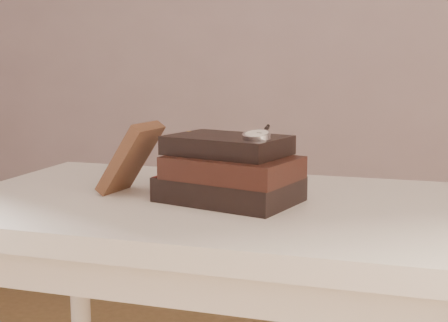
% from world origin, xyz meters
% --- Properties ---
extents(table, '(1.00, 0.60, 0.75)m').
position_xyz_m(table, '(0.00, 0.35, 0.66)').
color(table, beige).
rests_on(table, ground).
extents(book_stack, '(0.28, 0.23, 0.12)m').
position_xyz_m(book_stack, '(0.03, 0.34, 0.81)').
color(book_stack, black).
rests_on(book_stack, table).
extents(journal, '(0.12, 0.11, 0.14)m').
position_xyz_m(journal, '(-0.18, 0.35, 0.82)').
color(journal, '#3B2216').
rests_on(journal, table).
extents(pocket_watch, '(0.06, 0.16, 0.02)m').
position_xyz_m(pocket_watch, '(0.09, 0.32, 0.88)').
color(pocket_watch, silver).
rests_on(pocket_watch, book_stack).
extents(eyeglasses, '(0.13, 0.14, 0.05)m').
position_xyz_m(eyeglasses, '(-0.03, 0.44, 0.82)').
color(eyeglasses, silver).
rests_on(eyeglasses, book_stack).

